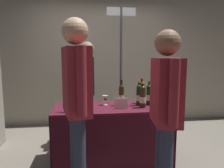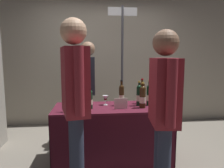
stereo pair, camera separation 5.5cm
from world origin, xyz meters
The scene contains 17 objects.
ground_plane centered at (0.00, 0.00, 0.00)m, with size 12.00×12.00×0.00m, color gray.
back_partition centered at (0.00, 1.73, 1.30)m, with size 7.47×0.12×2.59m, color #B2A893.
tasting_table centered at (0.00, 0.00, 0.51)m, with size 1.52×0.66×0.75m.
featured_wine_bottle centered at (0.36, 0.02, 0.89)m, with size 0.07×0.07×0.33m.
display_bottle_0 centered at (-0.29, -0.08, 0.88)m, with size 0.07×0.07×0.30m.
display_bottle_1 centered at (0.44, 0.15, 0.90)m, with size 0.08×0.08×0.35m.
display_bottle_2 centered at (0.13, 0.05, 0.90)m, with size 0.07×0.07×0.34m.
display_bottle_3 centered at (0.38, -0.10, 0.90)m, with size 0.08×0.08×0.33m.
display_bottle_4 centered at (0.50, 0.02, 0.89)m, with size 0.07×0.07×0.34m.
wine_glass_near_vendor centered at (-0.48, 0.12, 0.86)m, with size 0.08×0.08×0.15m.
wine_glass_mid centered at (-0.08, 0.10, 0.84)m, with size 0.08×0.08×0.13m.
flower_vase centered at (-0.50, -0.19, 0.85)m, with size 0.10×0.10×0.39m.
brochure_stand centered at (0.10, -0.13, 0.82)m, with size 0.17×0.01×0.14m, color silver.
vendor_presenter centered at (-0.31, 0.68, 0.98)m, with size 0.22×0.60×1.63m.
taster_foreground_right centered at (-0.43, -0.74, 1.07)m, with size 0.30×0.61×1.75m.
taster_foreground_left centered at (0.36, -0.94, 0.98)m, with size 0.25×0.55×1.64m.
booth_signpost centered at (0.30, 1.09, 1.36)m, with size 0.51×0.04×2.28m.
Camera 1 is at (-0.34, -2.70, 1.42)m, focal length 33.98 mm.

